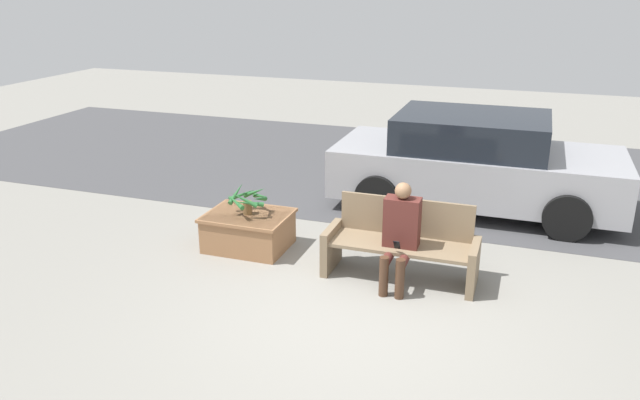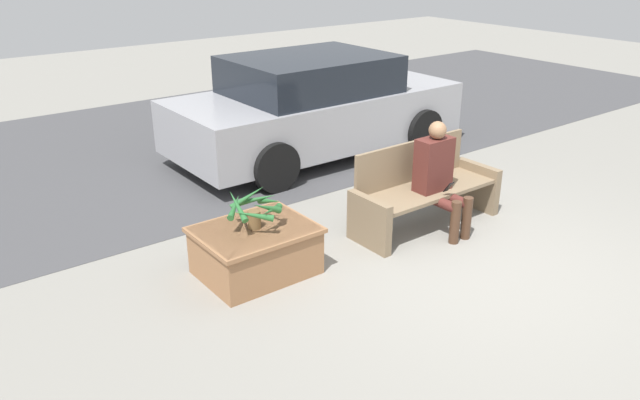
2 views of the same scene
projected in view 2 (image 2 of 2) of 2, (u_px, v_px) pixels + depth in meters
The scene contains 7 objects.
ground_plane at pixel (481, 267), 6.02m from camera, with size 30.00×30.00×0.00m, color gray.
road_surface at pixel (214, 137), 9.96m from camera, with size 20.00×6.00×0.01m, color #424244.
bench at pixel (423, 189), 6.78m from camera, with size 1.76×0.60×0.90m.
person_seated at pixel (439, 174), 6.55m from camera, with size 0.40×0.59×1.20m.
planter_box at pixel (256, 249), 5.82m from camera, with size 1.06×0.84×0.47m.
potted_plant at pixel (255, 208), 5.66m from camera, with size 0.55×0.55×0.37m.
parked_car at pixel (314, 106), 8.93m from camera, with size 4.20×1.98×1.43m.
Camera 2 is at (-4.45, -3.27, 2.93)m, focal length 35.00 mm.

